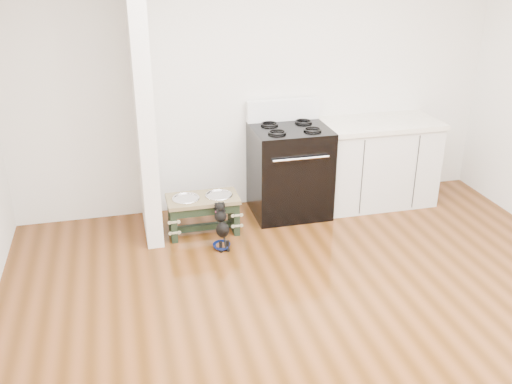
{
  "coord_description": "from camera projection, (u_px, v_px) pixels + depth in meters",
  "views": [
    {
      "loc": [
        -1.4,
        -3.03,
        2.61
      ],
      "look_at": [
        -0.23,
        1.65,
        0.49
      ],
      "focal_mm": 40.0,
      "sensor_mm": 36.0,
      "label": 1
    }
  ],
  "objects": [
    {
      "name": "cabinet_run",
      "position": [
        377.0,
        163.0,
        6.08
      ],
      "size": [
        1.24,
        0.64,
        0.91
      ],
      "color": "silver",
      "rests_on": "ground"
    },
    {
      "name": "room_shell",
      "position": [
        361.0,
        123.0,
        3.4
      ],
      "size": [
        5.0,
        5.0,
        5.0
      ],
      "color": "silver",
      "rests_on": "ground"
    },
    {
      "name": "ground",
      "position": [
        344.0,
        343.0,
        4.05
      ],
      "size": [
        5.0,
        5.0,
        0.0
      ],
      "primitive_type": "plane",
      "color": "#46260C",
      "rests_on": "ground"
    },
    {
      "name": "puppy",
      "position": [
        222.0,
        224.0,
        5.25
      ],
      "size": [
        0.12,
        0.35,
        0.42
      ],
      "color": "black",
      "rests_on": "ground"
    },
    {
      "name": "floor_bowl",
      "position": [
        222.0,
        246.0,
        5.28
      ],
      "size": [
        0.2,
        0.2,
        0.05
      ],
      "rotation": [
        0.0,
        0.0,
        0.22
      ],
      "color": "navy",
      "rests_on": "ground"
    },
    {
      "name": "partition_wall",
      "position": [
        142.0,
        95.0,
        5.11
      ],
      "size": [
        0.15,
        0.8,
        2.7
      ],
      "primitive_type": "cube",
      "color": "silver",
      "rests_on": "ground"
    },
    {
      "name": "dog_feeder",
      "position": [
        203.0,
        208.0,
        5.48
      ],
      "size": [
        0.68,
        0.37,
        0.39
      ],
      "color": "black",
      "rests_on": "ground"
    },
    {
      "name": "oven_range",
      "position": [
        289.0,
        169.0,
        5.83
      ],
      "size": [
        0.76,
        0.69,
        1.14
      ],
      "color": "black",
      "rests_on": "ground"
    }
  ]
}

